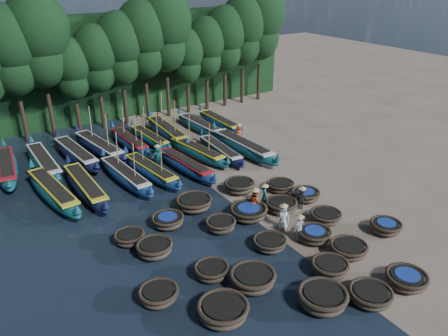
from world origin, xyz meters
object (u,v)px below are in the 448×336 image
coracle_21 (168,220)px  coracle_24 (280,186)px  long_boat_10 (44,162)px  long_boat_8 (243,146)px  long_boat_11 (76,154)px  fisherman_1 (265,194)px  coracle_5 (223,310)px  coracle_10 (159,294)px  long_boat_14 (150,138)px  coracle_9 (386,227)px  coracle_12 (270,243)px  fisherman_4 (299,227)px  coracle_11 (212,271)px  long_boat_4 (151,170)px  coracle_18 (281,205)px  coracle_22 (194,203)px  fisherman_5 (158,155)px  long_boat_3 (125,175)px  long_boat_9 (7,167)px  coracle_7 (330,267)px  coracle_19 (305,195)px  long_boat_12 (99,147)px  coracle_23 (239,186)px  coracle_20 (129,237)px  coracle_4 (406,279)px  long_boat_2 (85,186)px  coracle_13 (314,235)px  long_boat_6 (197,151)px  long_boat_17 (220,122)px  coracle_17 (249,212)px  long_boat_13 (129,141)px  fisherman_2 (255,200)px  coracle_3 (370,295)px  long_boat_16 (200,126)px  fisherman_6 (239,133)px  long_boat_15 (167,131)px  fisherman_0 (283,216)px  long_boat_1 (53,191)px  coracle_14 (326,216)px  long_boat_7 (220,150)px  long_boat_5 (185,165)px  fisherman_3 (302,198)px  coracle_2 (323,298)px  coracle_6 (253,279)px  coracle_15 (155,248)px

coracle_21 → coracle_24: size_ratio=1.04×
long_boat_10 → long_boat_8: bearing=-22.0°
long_boat_11 → fisherman_1: fisherman_1 is taller
coracle_5 → long_boat_10: long_boat_10 is taller
coracle_10 → long_boat_14: bearing=67.3°
coracle_9 → coracle_12: coracle_9 is taller
fisherman_4 → coracle_11: bearing=167.5°
long_boat_4 → coracle_18: bearing=-68.8°
coracle_22 → fisherman_5: bearing=82.8°
fisherman_5 → long_boat_3: bearing=-168.9°
long_boat_9 → coracle_7: bearing=-55.6°
coracle_19 → long_boat_12: size_ratio=0.22×
coracle_23 → long_boat_12: 13.28m
coracle_20 → coracle_18: bearing=-11.1°
coracle_23 → coracle_11: bearing=-133.1°
coracle_4 → long_boat_2: (-10.20, 17.79, 0.17)m
coracle_13 → coracle_22: 7.83m
long_boat_6 → long_boat_17: long_boat_6 is taller
coracle_17 → long_boat_4: size_ratio=0.32×
long_boat_13 → fisherman_1: size_ratio=4.46×
long_boat_3 → fisherman_2: 9.95m
coracle_21 → coracle_24: coracle_21 is taller
coracle_12 → coracle_11: bearing=-174.5°
coracle_20 → fisherman_1: (8.87, -0.75, 0.50)m
coracle_20 → long_boat_4: (4.49, 7.18, 0.15)m
long_boat_12 → coracle_17: bearing=-82.2°
coracle_17 → fisherman_1: (1.73, 0.69, 0.43)m
long_boat_9 → fisherman_4: fisherman_4 is taller
coracle_3 → coracle_7: 2.45m
long_boat_16 → fisherman_6: (1.38, -4.38, 0.36)m
long_boat_15 → fisherman_0: long_boat_15 is taller
coracle_18 → fisherman_5: fisherman_5 is taller
long_boat_3 → long_boat_1: bearing=173.8°
long_boat_12 → fisherman_1: long_boat_12 is taller
coracle_10 → coracle_14: size_ratio=1.07×
coracle_14 → long_boat_7: bearing=89.8°
long_boat_5 → fisherman_3: (3.55, -8.98, 0.28)m
long_boat_10 → long_boat_7: bearing=-22.8°
coracle_3 → long_boat_17: 25.15m
coracle_13 → long_boat_14: size_ratio=0.32×
coracle_2 → coracle_4: (4.41, -1.17, -0.07)m
coracle_2 → coracle_9: (7.42, 2.45, -0.08)m
long_boat_17 → fisherman_1: bearing=-111.2°
coracle_11 → coracle_6: bearing=-51.9°
coracle_20 → fisherman_4: size_ratio=0.97×
fisherman_0 → fisherman_2: bearing=148.0°
long_boat_1 → fisherman_1: bearing=-43.0°
coracle_15 → coracle_18: coracle_15 is taller
coracle_14 → coracle_24: coracle_14 is taller
long_boat_1 → fisherman_3: bearing=-43.6°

